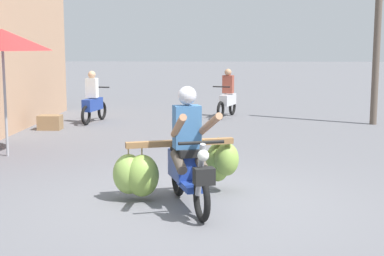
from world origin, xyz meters
name	(u,v)px	position (x,y,z in m)	size (l,w,h in m)	color
ground_plane	(196,203)	(0.00, 0.00, 0.00)	(120.00, 120.00, 0.00)	slate
motorbike_main_loaded	(177,164)	(-0.26, 0.12, 0.52)	(1.78, 1.93, 1.58)	black
motorbike_distant_ahead_left	(228,97)	(0.61, 9.01, 0.57)	(0.71, 1.56, 1.40)	black
motorbike_distant_ahead_right	(93,102)	(-3.04, 7.63, 0.57)	(0.56, 1.61, 1.40)	black
market_umbrella_near_shop	(2,40)	(-3.69, 3.05, 2.19)	(1.82, 1.82, 2.39)	#99999E
produce_crate	(50,122)	(-3.85, 6.37, 0.18)	(0.56, 0.40, 0.36)	olive
utility_pole	(378,28)	(4.44, 7.64, 2.52)	(0.18, 0.18, 5.04)	brown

